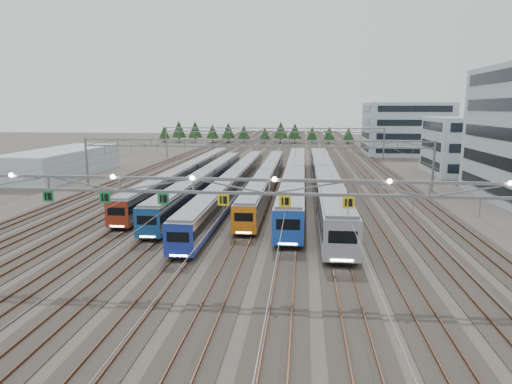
# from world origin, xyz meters

# --- Properties ---
(ground) EXTENTS (400.00, 400.00, 0.00)m
(ground) POSITION_xyz_m (0.00, 0.00, 0.00)
(ground) COLOR #47423A
(ground) RESTS_ON ground
(track_bed) EXTENTS (54.00, 260.00, 5.42)m
(track_bed) POSITION_xyz_m (0.00, 100.00, 1.49)
(track_bed) COLOR #2D2823
(track_bed) RESTS_ON ground
(train_a) EXTENTS (2.57, 62.92, 3.34)m
(train_a) POSITION_xyz_m (-11.25, 43.51, 1.92)
(train_a) COLOR black
(train_a) RESTS_ON ground
(train_b) EXTENTS (2.64, 54.09, 3.43)m
(train_b) POSITION_xyz_m (-6.75, 35.58, 1.96)
(train_b) COLOR black
(train_b) RESTS_ON ground
(train_c) EXTENTS (2.60, 63.82, 3.38)m
(train_c) POSITION_xyz_m (-2.25, 35.21, 1.94)
(train_c) COLOR black
(train_c) RESTS_ON ground
(train_d) EXTENTS (2.57, 57.28, 3.34)m
(train_d) POSITION_xyz_m (2.25, 39.63, 1.92)
(train_d) COLOR black
(train_d) RESTS_ON ground
(train_e) EXTENTS (2.94, 66.18, 3.83)m
(train_e) POSITION_xyz_m (6.75, 40.48, 2.16)
(train_e) COLOR black
(train_e) RESTS_ON ground
(train_f) EXTENTS (3.13, 67.57, 4.08)m
(train_f) POSITION_xyz_m (11.25, 37.01, 2.29)
(train_f) COLOR black
(train_f) RESTS_ON ground
(gantry_near) EXTENTS (56.36, 0.61, 8.08)m
(gantry_near) POSITION_xyz_m (-0.05, -0.12, 7.09)
(gantry_near) COLOR slate
(gantry_near) RESTS_ON ground
(gantry_mid) EXTENTS (56.36, 0.36, 8.00)m
(gantry_mid) POSITION_xyz_m (0.00, 40.00, 6.39)
(gantry_mid) COLOR slate
(gantry_mid) RESTS_ON ground
(gantry_far) EXTENTS (56.36, 0.36, 8.00)m
(gantry_far) POSITION_xyz_m (0.00, 85.00, 6.39)
(gantry_far) COLOR slate
(gantry_far) RESTS_ON ground
(depot_bldg_mid) EXTENTS (14.00, 16.00, 11.10)m
(depot_bldg_mid) POSITION_xyz_m (40.01, 61.00, 5.55)
(depot_bldg_mid) COLOR #A0B7BF
(depot_bldg_mid) RESTS_ON ground
(depot_bldg_north) EXTENTS (22.00, 18.00, 14.28)m
(depot_bldg_north) POSITION_xyz_m (36.23, 99.20, 7.14)
(depot_bldg_north) COLOR #A0B7BF
(depot_bldg_north) RESTS_ON ground
(west_shed) EXTENTS (10.00, 30.00, 5.17)m
(west_shed) POSITION_xyz_m (-37.50, 49.52, 2.59)
(west_shed) COLOR #A0B7BF
(west_shed) RESTS_ON ground
(treeline) EXTENTS (87.50, 5.60, 7.02)m
(treeline) POSITION_xyz_m (-4.05, 137.41, 4.23)
(treeline) COLOR #332114
(treeline) RESTS_ON ground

